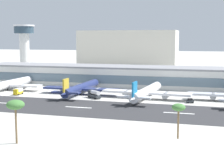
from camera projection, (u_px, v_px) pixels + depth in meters
The scene contains 15 objects.
ground_plane at pixel (78, 108), 146.26m from camera, with size 1400.00×1400.00×0.00m, color #B2AFA8.
runway_strip at pixel (80, 107), 147.91m from camera, with size 800.00×34.39×0.08m, color #2D2D30.
runway_centreline_dash_4 at pixel (78, 107), 148.04m from camera, with size 12.00×1.20×0.01m, color white.
runway_centreline_dash_5 at pixel (179, 113), 136.48m from camera, with size 12.00×1.20×0.01m, color white.
terminal_building at pixel (130, 76), 216.12m from camera, with size 194.08×26.81×12.19m.
control_tower at pixel (24, 43), 269.59m from camera, with size 16.28×16.28×39.72m.
distant_hotel_block at pixel (128, 50), 333.48m from camera, with size 92.98×33.70×36.78m, color beige.
airliner_red_tail_gate_0 at pixel (8, 84), 197.22m from camera, with size 39.05×49.86×10.41m.
airliner_gold_tail_gate_1 at pixel (80, 88), 181.95m from camera, with size 40.98×49.78×10.39m.
airliner_blue_tail_gate_2 at pixel (146, 92), 168.36m from camera, with size 44.15×50.82×10.61m.
service_fuel_truck_0 at pixel (94, 94), 170.88m from camera, with size 8.23×7.39×3.95m.
service_baggage_tug_1 at pixel (190, 101), 158.04m from camera, with size 3.57×2.84×2.20m.
service_box_truck_2 at pixel (18, 91), 181.71m from camera, with size 2.73×6.02×3.25m.
palm_tree_1 at pixel (15, 106), 95.81m from camera, with size 5.00×5.00×12.43m.
palm_tree_2 at pixel (179, 109), 95.40m from camera, with size 3.77×3.77×11.45m.
Camera 1 is at (53.41, -134.17, 29.12)m, focal length 55.74 mm.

